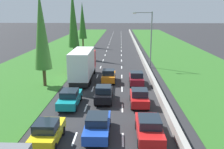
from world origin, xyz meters
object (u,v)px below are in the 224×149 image
(white_box_truck_left_lane, at_px, (83,64))
(poplar_tree_third, at_px, (73,18))
(black_hatchback_centre_lane, at_px, (104,94))
(teal_sedan_left_lane, at_px, (70,98))
(yellow_hatchback_left_lane, at_px, (48,132))
(red_sedan_right_lane, at_px, (149,128))
(poplar_tree_second, at_px, (41,31))
(maroon_hatchback_right_lane, at_px, (136,78))
(red_hatchback_right_lane, at_px, (139,97))
(orange_hatchback_centre_lane, at_px, (109,76))
(poplar_tree_fourth, at_px, (82,21))
(blue_sedan_centre_lane, at_px, (98,125))
(street_light_mast, at_px, (149,36))

(white_box_truck_left_lane, relative_size, poplar_tree_third, 0.70)
(black_hatchback_centre_lane, xyz_separation_m, white_box_truck_left_lane, (-3.28, 8.19, 1.35))
(teal_sedan_left_lane, xyz_separation_m, white_box_truck_left_lane, (-0.07, 9.54, 1.37))
(yellow_hatchback_left_lane, xyz_separation_m, black_hatchback_centre_lane, (3.34, 8.45, 0.00))
(black_hatchback_centre_lane, bearing_deg, red_sedan_right_lane, -63.17)
(poplar_tree_second, bearing_deg, yellow_hatchback_left_lane, -72.48)
(maroon_hatchback_right_lane, bearing_deg, black_hatchback_centre_lane, -120.85)
(maroon_hatchback_right_lane, bearing_deg, yellow_hatchback_left_lane, -115.68)
(black_hatchback_centre_lane, xyz_separation_m, poplar_tree_third, (-7.51, 24.54, 6.93))
(red_hatchback_right_lane, distance_m, poplar_tree_third, 28.65)
(orange_hatchback_centre_lane, relative_size, poplar_tree_fourth, 0.34)
(poplar_tree_second, bearing_deg, teal_sedan_left_lane, -56.06)
(red_sedan_right_lane, relative_size, blue_sedan_centre_lane, 1.00)
(black_hatchback_centre_lane, bearing_deg, street_light_mast, 69.04)
(poplar_tree_second, bearing_deg, white_box_truck_left_lane, 33.34)
(red_sedan_right_lane, bearing_deg, white_box_truck_left_lane, 114.26)
(red_hatchback_right_lane, height_order, blue_sedan_centre_lane, red_hatchback_right_lane)
(orange_hatchback_centre_lane, bearing_deg, poplar_tree_fourth, 103.94)
(blue_sedan_centre_lane, xyz_separation_m, poplar_tree_third, (-7.53, 31.73, 6.96))
(red_sedan_right_lane, xyz_separation_m, teal_sedan_left_lane, (-6.99, 6.13, 0.00))
(poplar_tree_fourth, bearing_deg, red_sedan_right_lane, -76.10)
(red_sedan_right_lane, distance_m, white_box_truck_left_lane, 17.24)
(red_sedan_right_lane, height_order, orange_hatchback_centre_lane, orange_hatchback_centre_lane)
(yellow_hatchback_left_lane, distance_m, poplar_tree_second, 15.57)
(maroon_hatchback_right_lane, relative_size, orange_hatchback_centre_lane, 1.00)
(street_light_mast, bearing_deg, teal_sedan_left_lane, -118.15)
(poplar_tree_second, relative_size, poplar_tree_fourth, 0.99)
(maroon_hatchback_right_lane, distance_m, white_box_truck_left_lane, 7.38)
(black_hatchback_centre_lane, xyz_separation_m, poplar_tree_second, (-7.68, 5.30, 5.90))
(red_sedan_right_lane, xyz_separation_m, blue_sedan_centre_lane, (-3.76, 0.29, 0.00))
(yellow_hatchback_left_lane, distance_m, poplar_tree_fourth, 49.98)
(yellow_hatchback_left_lane, distance_m, blue_sedan_centre_lane, 3.59)
(yellow_hatchback_left_lane, height_order, maroon_hatchback_right_lane, same)
(teal_sedan_left_lane, relative_size, poplar_tree_second, 0.40)
(orange_hatchback_centre_lane, relative_size, white_box_truck_left_lane, 0.41)
(blue_sedan_centre_lane, relative_size, poplar_tree_second, 0.40)
(street_light_mast, bearing_deg, poplar_tree_fourth, 120.45)
(blue_sedan_centre_lane, distance_m, black_hatchback_centre_lane, 7.19)
(yellow_hatchback_left_lane, xyz_separation_m, maroon_hatchback_right_lane, (7.04, 14.64, 0.00))
(maroon_hatchback_right_lane, relative_size, white_box_truck_left_lane, 0.41)
(yellow_hatchback_left_lane, xyz_separation_m, poplar_tree_second, (-4.34, 13.74, 5.90))
(red_sedan_right_lane, xyz_separation_m, poplar_tree_fourth, (-11.98, 48.41, 5.97))
(orange_hatchback_centre_lane, bearing_deg, street_light_mast, 56.06)
(black_hatchback_centre_lane, height_order, orange_hatchback_centre_lane, same)
(poplar_tree_fourth, bearing_deg, teal_sedan_left_lane, -83.27)
(black_hatchback_centre_lane, distance_m, poplar_tree_fourth, 42.17)
(teal_sedan_left_lane, bearing_deg, poplar_tree_fourth, 96.73)
(orange_hatchback_centre_lane, xyz_separation_m, poplar_tree_second, (-7.84, -1.98, 5.90))
(orange_hatchback_centre_lane, height_order, poplar_tree_third, poplar_tree_third)
(red_sedan_right_lane, bearing_deg, teal_sedan_left_lane, 138.77)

